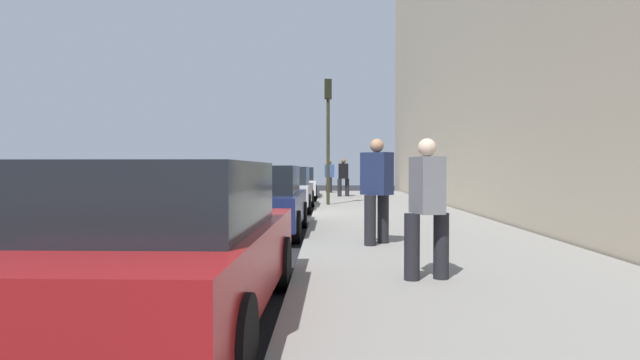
# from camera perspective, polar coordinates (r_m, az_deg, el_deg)

# --- Properties ---
(ground_plane) EXTENTS (56.00, 56.00, 0.00)m
(ground_plane) POSITION_cam_1_polar(r_m,az_deg,el_deg) (15.57, -4.46, -4.05)
(ground_plane) COLOR black
(sidewalk) EXTENTS (28.00, 4.60, 0.15)m
(sidewalk) POSITION_cam_1_polar(r_m,az_deg,el_deg) (15.61, 7.72, -3.77)
(sidewalk) COLOR gray
(sidewalk) RESTS_ON ground
(lane_stripe_centre) EXTENTS (28.00, 0.14, 0.01)m
(lane_stripe_centre) POSITION_cam_1_polar(r_m,az_deg,el_deg) (16.18, -15.84, -3.88)
(lane_stripe_centre) COLOR gold
(lane_stripe_centre) RESTS_ON ground
(parked_car_red) EXTENTS (4.40, 1.95, 1.51)m
(parked_car_red) POSITION_cam_1_polar(r_m,az_deg,el_deg) (4.81, -16.48, -7.04)
(parked_car_red) COLOR black
(parked_car_red) RESTS_ON ground
(parked_car_navy) EXTENTS (4.14, 1.92, 1.51)m
(parked_car_navy) POSITION_cam_1_polar(r_m,az_deg,el_deg) (11.07, -6.77, -2.30)
(parked_car_navy) COLOR black
(parked_car_navy) RESTS_ON ground
(parked_car_silver) EXTENTS (4.41, 1.93, 1.51)m
(parked_car_silver) POSITION_cam_1_polar(r_m,az_deg,el_deg) (17.44, -3.99, -0.98)
(parked_car_silver) COLOR black
(parked_car_silver) RESTS_ON ground
(parked_car_white) EXTENTS (4.82, 1.99, 1.51)m
(parked_car_white) POSITION_cam_1_polar(r_m,az_deg,el_deg) (23.98, -2.65, -0.35)
(parked_car_white) COLOR black
(parked_car_white) RESTS_ON ground
(pedestrian_black_coat) EXTENTS (0.55, 0.56, 1.77)m
(pedestrian_black_coat) POSITION_cam_1_polar(r_m,az_deg,el_deg) (23.53, 2.66, 0.43)
(pedestrian_black_coat) COLOR black
(pedestrian_black_coat) RESTS_ON sidewalk
(pedestrian_navy_coat) EXTENTS (0.55, 0.57, 1.81)m
(pedestrian_navy_coat) POSITION_cam_1_polar(r_m,az_deg,el_deg) (8.68, 6.45, -0.91)
(pedestrian_navy_coat) COLOR black
(pedestrian_navy_coat) RESTS_ON sidewalk
(pedestrian_blue_coat) EXTENTS (0.57, 0.52, 1.76)m
(pedestrian_blue_coat) POSITION_cam_1_polar(r_m,az_deg,el_deg) (27.38, 1.09, 0.54)
(pedestrian_blue_coat) COLOR black
(pedestrian_blue_coat) RESTS_ON sidewalk
(pedestrian_grey_coat) EXTENTS (0.49, 0.54, 1.65)m
(pedestrian_grey_coat) POSITION_cam_1_polar(r_m,az_deg,el_deg) (6.02, 12.01, -2.72)
(pedestrian_grey_coat) COLOR black
(pedestrian_grey_coat) RESTS_ON sidewalk
(pedestrian_olive_coat) EXTENTS (0.55, 0.52, 1.73)m
(pedestrian_olive_coat) POSITION_cam_1_polar(r_m,az_deg,el_deg) (22.77, 6.48, 0.34)
(pedestrian_olive_coat) COLOR black
(pedestrian_olive_coat) RESTS_ON sidewalk
(traffic_light_pole) EXTENTS (0.35, 0.26, 4.51)m
(traffic_light_pole) POSITION_cam_1_polar(r_m,az_deg,el_deg) (18.23, 0.92, 6.77)
(traffic_light_pole) COLOR #2D2D19
(traffic_light_pole) RESTS_ON sidewalk
(rolling_suitcase) EXTENTS (0.34, 0.22, 0.86)m
(rolling_suitcase) POSITION_cam_1_polar(r_m,az_deg,el_deg) (27.82, 0.92, -0.85)
(rolling_suitcase) COLOR #471E19
(rolling_suitcase) RESTS_ON sidewalk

